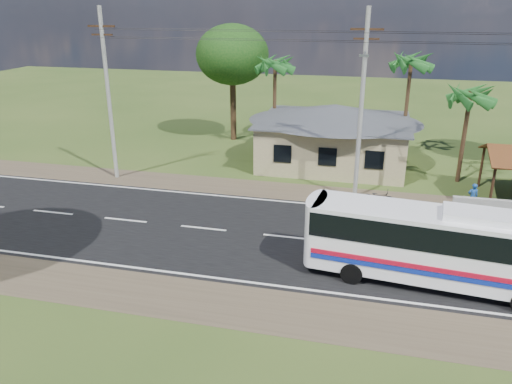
% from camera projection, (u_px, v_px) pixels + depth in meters
% --- Properties ---
extents(ground, '(120.00, 120.00, 0.00)m').
position_uv_depth(ground, '(287.00, 237.00, 25.31)').
color(ground, '#2E4619').
rests_on(ground, ground).
extents(road, '(120.00, 16.00, 0.03)m').
position_uv_depth(road, '(287.00, 237.00, 25.31)').
color(road, black).
rests_on(road, ground).
extents(house, '(12.40, 10.00, 5.00)m').
position_uv_depth(house, '(334.00, 129.00, 35.95)').
color(house, tan).
rests_on(house, ground).
extents(utility_poles, '(32.80, 2.22, 11.00)m').
position_uv_depth(utility_poles, '(356.00, 103.00, 28.56)').
color(utility_poles, '#9E9E99').
rests_on(utility_poles, ground).
extents(palm_near, '(2.80, 2.80, 6.70)m').
position_uv_depth(palm_near, '(470.00, 96.00, 31.18)').
color(palm_near, '#47301E').
rests_on(palm_near, ground).
extents(palm_mid, '(2.80, 2.80, 8.20)m').
position_uv_depth(palm_mid, '(411.00, 62.00, 35.52)').
color(palm_mid, '#47301E').
rests_on(palm_mid, ground).
extents(palm_far, '(2.80, 2.80, 7.70)m').
position_uv_depth(palm_far, '(275.00, 65.00, 38.34)').
color(palm_far, '#47301E').
rests_on(palm_far, ground).
extents(tree_behind_house, '(6.00, 6.00, 9.61)m').
position_uv_depth(tree_behind_house, '(232.00, 55.00, 40.88)').
color(tree_behind_house, '#47301E').
rests_on(tree_behind_house, ground).
extents(coach_bus, '(11.47, 3.53, 3.51)m').
position_uv_depth(coach_bus, '(451.00, 243.00, 20.28)').
color(coach_bus, white).
rests_on(coach_bus, ground).
extents(motorcycle, '(1.86, 0.73, 0.96)m').
position_uv_depth(motorcycle, '(378.00, 197.00, 29.22)').
color(motorcycle, black).
rests_on(motorcycle, ground).
extents(person, '(0.65, 0.50, 1.60)m').
position_uv_depth(person, '(473.00, 197.00, 28.40)').
color(person, navy).
rests_on(person, ground).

